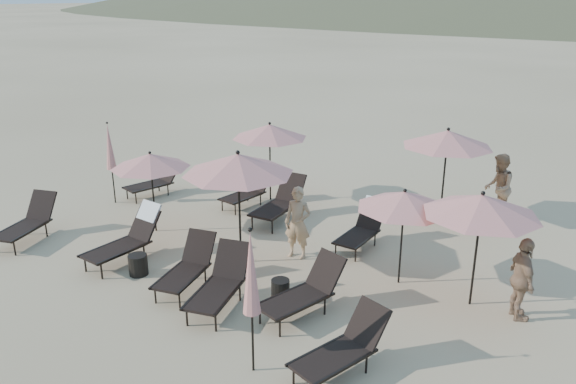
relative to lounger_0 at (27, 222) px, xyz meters
The scene contains 24 objects.
ground 6.09m from the lounger_0, ahead, with size 800.00×800.00×0.00m, color #D6BA8C.
lounger_0 is the anchor object (origin of this frame).
lounger_1 2.87m from the lounger_0, 10.18° to the left, with size 0.83×1.88×1.14m.
lounger_2 4.74m from the lounger_0, ahead, with size 0.95×1.74×0.95m.
lounger_3 5.73m from the lounger_0, ahead, with size 1.07×1.87×1.01m.
lounger_4 7.23m from the lounger_0, ahead, with size 1.14×1.84×0.99m.
lounger_5 8.57m from the lounger_0, ahead, with size 1.12×1.76×0.95m.
lounger_6 3.92m from the lounger_0, 85.59° to the left, with size 1.06×1.76×0.95m.
lounger_7 5.64m from the lounger_0, 56.73° to the left, with size 0.83×1.71×1.02m.
lounger_8 6.07m from the lounger_0, 43.52° to the left, with size 0.77×1.88×1.07m.
lounger_9 7.88m from the lounger_0, 29.16° to the left, with size 0.66×1.65×1.01m.
umbrella_open_0 3.22m from the lounger_0, 42.32° to the left, with size 1.89×1.89×2.03m.
umbrella_open_1 5.54m from the lounger_0, 18.70° to the left, with size 2.34×2.34×2.52m.
umbrella_open_2 10.14m from the lounger_0, 14.44° to the left, with size 2.10×2.10×2.26m.
umbrella_open_3 6.49m from the lounger_0, 58.04° to the left, with size 2.09×2.09×2.25m.
umbrella_open_4 10.33m from the lounger_0, 38.97° to the left, with size 2.26×2.26×2.43m.
umbrella_open_5 8.75m from the lounger_0, 17.44° to the left, with size 1.87×1.87×2.01m.
umbrella_closed_0 7.56m from the lounger_0, ahead, with size 0.28×0.28×2.40m.
umbrella_closed_1 3.07m from the lounger_0, 94.49° to the left, with size 0.27×0.27×2.31m.
side_table_0 3.52m from the lounger_0, ahead, with size 0.40×0.40×0.44m, color black.
side_table_1 6.65m from the lounger_0, ahead, with size 0.35×0.35×0.45m, color black.
beachgoer_a 6.43m from the lounger_0, 23.44° to the left, with size 0.59×0.39×1.62m, color tan.
beachgoer_b 11.59m from the lounger_0, 37.92° to the left, with size 0.85×0.66×1.75m, color tan.
beachgoer_c 10.83m from the lounger_0, 13.10° to the left, with size 0.91×0.38×1.55m, color #A77F5E.
Camera 1 is at (5.57, -7.18, 5.49)m, focal length 35.00 mm.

